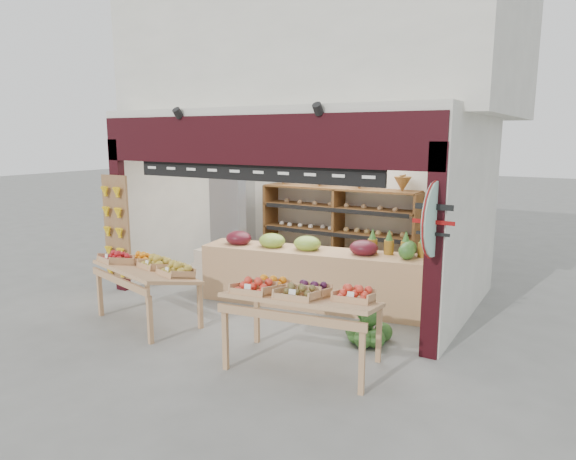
# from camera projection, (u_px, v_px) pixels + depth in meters

# --- Properties ---
(ground) EXTENTS (60.00, 60.00, 0.00)m
(ground) POSITION_uv_depth(u_px,v_px,m) (285.00, 298.00, 8.68)
(ground) COLOR slate
(ground) RESTS_ON ground
(shop_structure) EXTENTS (6.36, 5.12, 5.40)m
(shop_structure) POSITION_uv_depth(u_px,v_px,m) (331.00, 68.00, 9.33)
(shop_structure) COLOR silver
(shop_structure) RESTS_ON ground
(banana_board) EXTENTS (0.60, 0.15, 1.80)m
(banana_board) POSITION_uv_depth(u_px,v_px,m) (115.00, 229.00, 8.88)
(banana_board) COLOR olive
(banana_board) RESTS_ON ground
(gift_sign) EXTENTS (0.04, 0.93, 0.92)m
(gift_sign) POSITION_uv_depth(u_px,v_px,m) (434.00, 219.00, 6.00)
(gift_sign) COLOR #ADD9C2
(gift_sign) RESTS_ON ground
(back_shelving) EXTENTS (3.23, 0.53, 1.98)m
(back_shelving) POSITION_uv_depth(u_px,v_px,m) (338.00, 215.00, 10.07)
(back_shelving) COLOR brown
(back_shelving) RESTS_ON ground
(refrigerator) EXTENTS (0.96, 0.96, 1.96)m
(refrigerator) POSITION_uv_depth(u_px,v_px,m) (235.00, 215.00, 11.25)
(refrigerator) COLOR #B1B4B8
(refrigerator) RESTS_ON ground
(cardboard_stack) EXTENTS (0.92, 0.66, 0.59)m
(cardboard_stack) POSITION_uv_depth(u_px,v_px,m) (215.00, 270.00, 9.68)
(cardboard_stack) COLOR beige
(cardboard_stack) RESTS_ON ground
(mid_counter) EXTENTS (3.73, 1.34, 1.14)m
(mid_counter) POSITION_uv_depth(u_px,v_px,m) (312.00, 275.00, 8.25)
(mid_counter) COLOR tan
(mid_counter) RESTS_ON ground
(display_table_left) EXTENTS (1.79, 1.28, 1.03)m
(display_table_left) POSITION_uv_depth(u_px,v_px,m) (147.00, 268.00, 7.57)
(display_table_left) COLOR tan
(display_table_left) RESTS_ON ground
(display_table_right) EXTENTS (1.88, 1.24, 1.10)m
(display_table_right) POSITION_uv_depth(u_px,v_px,m) (299.00, 295.00, 6.05)
(display_table_right) COLOR tan
(display_table_right) RESTS_ON ground
(watermelon_pile) EXTENTS (0.61, 0.63, 0.48)m
(watermelon_pile) POSITION_uv_depth(u_px,v_px,m) (367.00, 329.00, 6.82)
(watermelon_pile) COLOR #1A4517
(watermelon_pile) RESTS_ON ground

